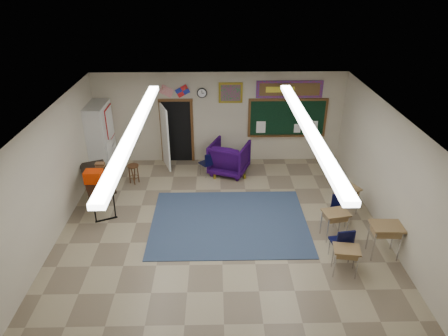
{
  "coord_description": "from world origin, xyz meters",
  "views": [
    {
      "loc": [
        -0.11,
        -7.73,
        5.99
      ],
      "look_at": [
        0.08,
        1.5,
        1.22
      ],
      "focal_mm": 32.0,
      "sensor_mm": 36.0,
      "label": 1
    }
  ],
  "objects_px": {
    "student_desk_front_right": "(345,199)",
    "wooden_stool": "(134,174)",
    "student_desk_front_left": "(334,223)",
    "folding_table": "(99,189)",
    "wingback_armchair": "(229,158)"
  },
  "relations": [
    {
      "from": "folding_table",
      "to": "wooden_stool",
      "type": "relative_size",
      "value": 3.62
    },
    {
      "from": "wingback_armchair",
      "to": "student_desk_front_left",
      "type": "bearing_deg",
      "value": 146.31
    },
    {
      "from": "student_desk_front_right",
      "to": "wooden_stool",
      "type": "xyz_separation_m",
      "value": [
        -5.9,
        1.79,
        -0.12
      ]
    },
    {
      "from": "wingback_armchair",
      "to": "wooden_stool",
      "type": "bearing_deg",
      "value": 33.41
    },
    {
      "from": "student_desk_front_right",
      "to": "wooden_stool",
      "type": "height_order",
      "value": "student_desk_front_right"
    },
    {
      "from": "student_desk_front_right",
      "to": "wooden_stool",
      "type": "bearing_deg",
      "value": 136.44
    },
    {
      "from": "folding_table",
      "to": "wooden_stool",
      "type": "xyz_separation_m",
      "value": [
        0.74,
        1.17,
        -0.16
      ]
    },
    {
      "from": "wingback_armchair",
      "to": "student_desk_front_right",
      "type": "distance_m",
      "value": 3.85
    },
    {
      "from": "wingback_armchair",
      "to": "student_desk_front_right",
      "type": "xyz_separation_m",
      "value": [
        2.99,
        -2.42,
        -0.08
      ]
    },
    {
      "from": "student_desk_front_left",
      "to": "folding_table",
      "type": "relative_size",
      "value": 0.34
    },
    {
      "from": "student_desk_front_left",
      "to": "wooden_stool",
      "type": "xyz_separation_m",
      "value": [
        -5.34,
        2.81,
        -0.1
      ]
    },
    {
      "from": "wingback_armchair",
      "to": "student_desk_front_left",
      "type": "xyz_separation_m",
      "value": [
        2.43,
        -3.45,
        -0.11
      ]
    },
    {
      "from": "wingback_armchair",
      "to": "folding_table",
      "type": "height_order",
      "value": "folding_table"
    },
    {
      "from": "student_desk_front_right",
      "to": "folding_table",
      "type": "distance_m",
      "value": 6.66
    },
    {
      "from": "wooden_stool",
      "to": "student_desk_front_left",
      "type": "bearing_deg",
      "value": -27.79
    }
  ]
}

